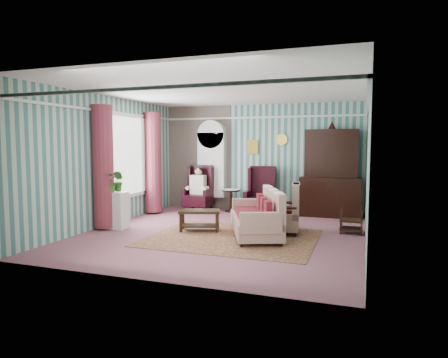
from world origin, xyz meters
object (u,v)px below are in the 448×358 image
(bookcase, at_px, (212,169))
(coffee_table, at_px, (200,221))
(wingback_left, at_px, (198,188))
(floral_armchair, at_px, (280,207))
(plant_stand, at_px, (114,210))
(wingback_right, at_px, (260,191))
(dresser_hutch, at_px, (331,170))
(round_side_table, at_px, (231,201))
(sofa, at_px, (255,208))
(nest_table, at_px, (351,220))
(seated_woman, at_px, (198,189))

(bookcase, height_order, coffee_table, bookcase)
(wingback_left, bearing_deg, floral_armchair, -36.87)
(wingback_left, height_order, plant_stand, wingback_left)
(bookcase, height_order, plant_stand, bookcase)
(floral_armchair, bearing_deg, wingback_right, 17.00)
(dresser_hutch, bearing_deg, floral_armchair, -109.75)
(round_side_table, relative_size, sofa, 0.32)
(dresser_hutch, xyz_separation_m, coffee_table, (-2.45, -2.66, -0.96))
(wingback_right, relative_size, floral_armchair, 1.15)
(wingback_left, xyz_separation_m, nest_table, (4.07, -1.55, -0.35))
(nest_table, bearing_deg, floral_armchair, -161.64)
(bookcase, height_order, floral_armchair, bookcase)
(wingback_right, relative_size, coffee_table, 1.47)
(wingback_left, height_order, nest_table, wingback_left)
(round_side_table, relative_size, coffee_table, 0.71)
(nest_table, bearing_deg, dresser_hutch, 107.39)
(wingback_left, xyz_separation_m, round_side_table, (0.90, 0.15, -0.33))
(bookcase, distance_m, seated_woman, 0.70)
(sofa, bearing_deg, dresser_hutch, -46.41)
(sofa, height_order, coffee_table, sofa)
(bookcase, distance_m, wingback_left, 0.68)
(floral_armchair, bearing_deg, seated_woman, 45.29)
(bookcase, distance_m, plant_stand, 3.39)
(round_side_table, height_order, coffee_table, round_side_table)
(bookcase, xyz_separation_m, round_side_table, (0.65, -0.24, -0.82))
(wingback_right, distance_m, seated_woman, 1.75)
(floral_armchair, xyz_separation_m, coffee_table, (-1.63, -0.38, -0.32))
(wingback_right, distance_m, sofa, 2.53)
(bookcase, xyz_separation_m, coffee_table, (0.80, -2.78, -0.90))
(dresser_hutch, distance_m, round_side_table, 2.75)
(wingback_left, bearing_deg, wingback_right, 0.00)
(sofa, height_order, floral_armchair, sofa)
(wingback_right, height_order, sofa, wingback_right)
(wingback_right, relative_size, sofa, 0.66)
(seated_woman, height_order, sofa, seated_woman)
(bookcase, distance_m, nest_table, 4.37)
(plant_stand, relative_size, sofa, 0.42)
(wingback_left, bearing_deg, plant_stand, -106.22)
(plant_stand, distance_m, coffee_table, 1.90)
(wingback_left, height_order, wingback_right, same)
(round_side_table, relative_size, plant_stand, 0.75)
(bookcase, relative_size, plant_stand, 2.80)
(wingback_right, height_order, plant_stand, wingback_right)
(nest_table, bearing_deg, sofa, -152.70)
(wingback_right, distance_m, floral_armchair, 2.22)
(dresser_hutch, xyz_separation_m, nest_table, (0.57, -1.82, -0.91))
(bookcase, relative_size, sofa, 1.18)
(dresser_hutch, distance_m, sofa, 3.06)
(coffee_table, bearing_deg, floral_armchair, 13.14)
(round_side_table, bearing_deg, coffee_table, -86.57)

